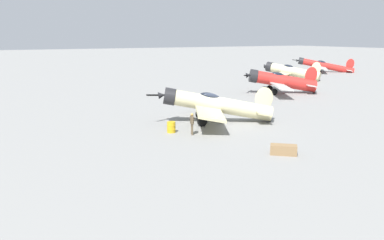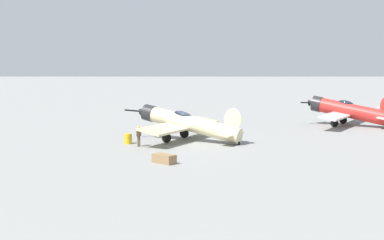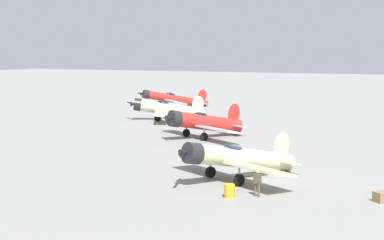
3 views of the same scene
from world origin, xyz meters
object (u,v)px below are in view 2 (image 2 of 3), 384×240
Objects in this scene: airplane_foreground at (187,123)px; equipment_crate at (164,159)px; fuel_drum at (128,139)px; airplane_mid_apron at (349,111)px; ground_crew_mechanic at (139,134)px.

airplane_foreground is 10.24m from equipment_crate.
airplane_foreground is 5.11m from fuel_drum.
airplane_foreground reaches higher than fuel_drum.
airplane_foreground is at bearing 63.21° from airplane_mid_apron.
fuel_drum is at bearing 60.26° from airplane_mid_apron.
airplane_mid_apron is at bearing -125.74° from ground_crew_mechanic.
airplane_mid_apron is 24.70m from fuel_drum.
ground_crew_mechanic is at bearing 18.42° from equipment_crate.
airplane_mid_apron is at bearing -40.76° from equipment_crate.
airplane_mid_apron is at bearing -60.00° from fuel_drum.
ground_crew_mechanic reaches higher than fuel_drum.
fuel_drum is at bearing -33.39° from ground_crew_mechanic.
fuel_drum is at bearing 45.72° from airplane_foreground.
equipment_crate is at bearing 128.73° from ground_crew_mechanic.
equipment_crate is at bearing 79.49° from airplane_mid_apron.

